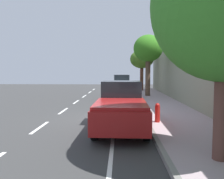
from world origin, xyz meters
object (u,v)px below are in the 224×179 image
(parked_sedan_black_mid, at_px, (120,91))
(parked_suv_white_far, at_px, (121,83))
(cyclist_with_backpack, at_px, (137,94))
(street_tree_corner, at_px, (142,60))
(fire_hydrant, at_px, (157,113))
(bicycle_at_curb, at_px, (132,104))
(street_tree_far_end, at_px, (148,49))
(parked_pickup_red_second, at_px, (121,107))

(parked_sedan_black_mid, bearing_deg, parked_suv_white_far, 89.05)
(cyclist_with_backpack, xyz_separation_m, street_tree_corner, (1.56, 13.83, 2.70))
(cyclist_with_backpack, relative_size, fire_hydrant, 2.02)
(parked_sedan_black_mid, distance_m, bicycle_at_curb, 5.23)
(parked_suv_white_far, relative_size, street_tree_far_end, 0.87)
(parked_pickup_red_second, height_order, parked_sedan_black_mid, parked_pickup_red_second)
(street_tree_corner, xyz_separation_m, fire_hydrant, (-0.89, -17.35, -3.16))
(parked_sedan_black_mid, bearing_deg, bicycle_at_curb, -81.80)
(parked_sedan_black_mid, height_order, street_tree_corner, street_tree_corner)
(parked_sedan_black_mid, xyz_separation_m, fire_hydrant, (1.64, -9.13, -0.17))
(fire_hydrant, bearing_deg, cyclist_with_backpack, 100.79)
(parked_suv_white_far, bearing_deg, fire_hydrant, -84.99)
(parked_suv_white_far, distance_m, fire_hydrant, 17.23)
(parked_sedan_black_mid, height_order, parked_suv_white_far, parked_suv_white_far)
(street_tree_corner, bearing_deg, parked_suv_white_far, -175.37)
(fire_hydrant, bearing_deg, parked_suv_white_far, 95.01)
(parked_sedan_black_mid, relative_size, bicycle_at_curb, 2.80)
(parked_pickup_red_second, distance_m, street_tree_corner, 18.26)
(parked_sedan_black_mid, distance_m, cyclist_with_backpack, 5.71)
(fire_hydrant, bearing_deg, street_tree_far_end, 85.50)
(cyclist_with_backpack, distance_m, street_tree_corner, 14.18)
(parked_pickup_red_second, height_order, cyclist_with_backpack, parked_pickup_red_second)
(parked_pickup_red_second, height_order, street_tree_corner, street_tree_corner)
(cyclist_with_backpack, distance_m, street_tree_far_end, 8.61)
(bicycle_at_curb, bearing_deg, street_tree_corner, 82.40)
(cyclist_with_backpack, bearing_deg, fire_hydrant, -79.21)
(parked_sedan_black_mid, bearing_deg, street_tree_corner, 72.90)
(parked_suv_white_far, bearing_deg, street_tree_corner, 4.63)
(bicycle_at_curb, distance_m, street_tree_far_end, 8.53)
(fire_hydrant, bearing_deg, bicycle_at_curb, 102.69)
(parked_pickup_red_second, distance_m, bicycle_at_curb, 4.58)
(street_tree_corner, bearing_deg, cyclist_with_backpack, -96.43)
(parked_pickup_red_second, bearing_deg, bicycle_at_curb, 81.09)
(bicycle_at_curb, xyz_separation_m, cyclist_with_backpack, (0.22, -0.46, 0.66))
(parked_suv_white_far, relative_size, fire_hydrant, 5.69)
(parked_suv_white_far, relative_size, cyclist_with_backpack, 2.82)
(street_tree_far_end, bearing_deg, parked_suv_white_far, 112.26)
(cyclist_with_backpack, height_order, fire_hydrant, cyclist_with_backpack)
(street_tree_far_end, relative_size, fire_hydrant, 6.57)
(parked_sedan_black_mid, bearing_deg, parked_pickup_red_second, -89.76)
(street_tree_far_end, bearing_deg, street_tree_corner, 90.00)
(parked_suv_white_far, xyz_separation_m, street_tree_corner, (2.40, 0.19, 2.71))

